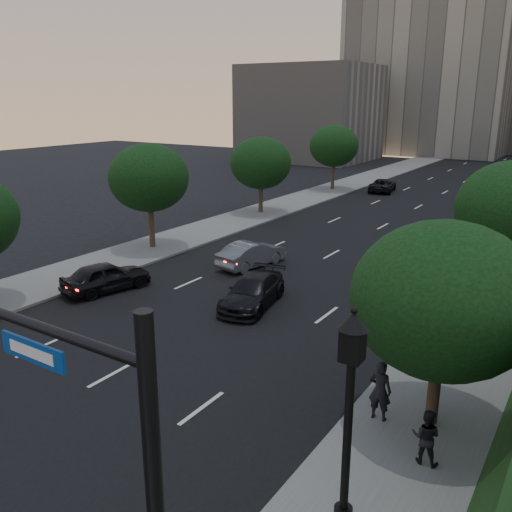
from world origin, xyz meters
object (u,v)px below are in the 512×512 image
Objects in this scene: sedan_far_left at (383,185)px; pedestrian_a at (380,390)px; street_lamp at (347,443)px; sedan_near_left at (106,277)px; sedan_far_right at (492,203)px; traffic_signal_mast at (102,507)px; pedestrian_c at (475,342)px; sedan_near_right at (253,292)px; pedestrian_b at (426,437)px; sedan_mid_left at (252,254)px.

sedan_far_left is 42.28m from pedestrian_a.
street_lamp is at bearing 99.41° from pedestrian_a.
sedan_far_right is (12.59, 30.98, 0.05)m from sedan_near_left.
traffic_signal_mast is 4.50× the size of pedestrian_c.
sedan_near_right is (7.28, 2.30, -0.06)m from sedan_near_left.
sedan_near_left is (-16.68, 8.53, -1.87)m from street_lamp.
pedestrian_b reaches higher than sedan_near_right.
sedan_far_right is 3.06× the size of pedestrian_c.
sedan_far_left is at bearing -73.01° from pedestrian_b.
sedan_near_left is 2.88× the size of pedestrian_c.
sedan_near_left is at bearing -20.32° from pedestrian_b.
street_lamp is 1.16× the size of sedan_far_left.
sedan_near_left is at bearing -109.85° from sedan_far_right.
sedan_near_right is at bearing -98.22° from sedan_far_right.
sedan_far_left is (-2.71, 28.69, -0.06)m from sedan_mid_left.
street_lamp reaches higher than pedestrian_a.
sedan_mid_left is 6.16m from sedan_near_right.
sedan_near_left is at bearing 78.08° from sedan_far_left.
traffic_signal_mast is 44.39m from sedan_far_right.
traffic_signal_mast is 9.18m from pedestrian_b.
pedestrian_c is at bearing -78.70° from sedan_far_right.
pedestrian_a is (11.79, -11.02, 0.35)m from sedan_mid_left.
traffic_signal_mast is 10.04m from pedestrian_a.
sedan_far_left is 1.02× the size of sedan_far_right.
sedan_near_left is at bearing -174.04° from sedan_near_right.
pedestrian_b is (17.39, -4.88, 0.16)m from sedan_near_left.
street_lamp reaches higher than sedan_far_right.
sedan_mid_left is 18.30m from pedestrian_b.
pedestrian_a reaches higher than sedan_near_right.
sedan_near_right is at bearing 115.91° from traffic_signal_mast.
pedestrian_c is at bearing 105.00° from sedan_far_left.
sedan_mid_left is (-12.82, 15.96, -1.90)m from street_lamp.
pedestrian_a is at bearing 101.82° from street_lamp.
street_lamp reaches higher than pedestrian_b.
street_lamp is 10.47m from pedestrian_c.
sedan_mid_left is 2.86× the size of pedestrian_c.
pedestrian_c reaches higher than sedan_far_left.
sedan_far_left is 3.14× the size of pedestrian_b.
traffic_signal_mast reaches higher than pedestrian_b.
sedan_near_right is 12.41m from pedestrian_b.
pedestrian_c is (9.95, -0.51, 0.22)m from sedan_near_right.
sedan_far_left is at bearing 158.08° from sedan_far_right.
sedan_near_right is at bearing -34.33° from pedestrian_c.
sedan_mid_left is (-10.99, 20.69, -2.94)m from traffic_signal_mast.
traffic_signal_mast is 51.34m from sedan_far_left.
traffic_signal_mast reaches higher than sedan_far_left.
sedan_far_right is at bearing -112.35° from pedestrian_c.
traffic_signal_mast is 1.45× the size of sedan_far_left.
traffic_signal_mast is 1.47× the size of sedan_far_right.
sedan_far_left is (-15.54, 44.65, -1.96)m from street_lamp.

